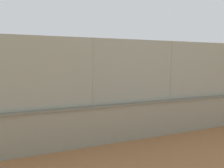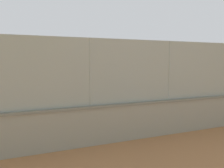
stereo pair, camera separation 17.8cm
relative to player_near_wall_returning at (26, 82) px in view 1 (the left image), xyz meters
The scene contains 5 objects.
ground_plane 5.88m from the player_near_wall_returning, 162.99° to the left, with size 260.00×260.00×0.00m, color #A36B42.
player_near_wall_returning is the anchor object (origin of this frame).
player_crossing_court 7.58m from the player_near_wall_returning, behind, with size 1.08×0.85×1.60m.
sports_ball 1.85m from the player_near_wall_returning, 134.57° to the left, with size 0.22×0.22×0.22m, color orange.
courtside_bench 13.31m from the player_near_wall_returning, 106.91° to the left, with size 1.61×0.42×0.87m.
Camera 1 is at (7.04, 19.72, 2.71)m, focal length 36.62 mm.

